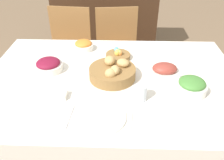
# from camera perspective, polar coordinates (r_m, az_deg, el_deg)

# --- Properties ---
(ground_plane) EXTENTS (12.00, 12.00, 0.00)m
(ground_plane) POSITION_cam_1_polar(r_m,az_deg,el_deg) (2.05, 0.07, -17.05)
(ground_plane) COLOR #7F664C
(dining_table) EXTENTS (1.68, 1.15, 0.75)m
(dining_table) POSITION_cam_1_polar(r_m,az_deg,el_deg) (1.78, 0.08, -9.50)
(dining_table) COLOR white
(dining_table) RESTS_ON ground
(chair_far_left) EXTENTS (0.46, 0.46, 0.90)m
(chair_far_left) POSITION_cam_1_polar(r_m,az_deg,el_deg) (2.49, -10.39, 7.18)
(chair_far_left) COLOR olive
(chair_far_left) RESTS_ON ground
(chair_far_center) EXTENTS (0.46, 0.46, 0.90)m
(chair_far_center) POSITION_cam_1_polar(r_m,az_deg,el_deg) (2.44, 1.33, 7.11)
(chair_far_center) COLOR olive
(chair_far_center) RESTS_ON ground
(sideboard) EXTENTS (1.38, 0.44, 0.96)m
(sideboard) POSITION_cam_1_polar(r_m,az_deg,el_deg) (3.39, -1.66, 14.83)
(sideboard) COLOR #3D2616
(sideboard) RESTS_ON ground
(bread_basket) EXTENTS (0.30, 0.30, 0.12)m
(bread_basket) POSITION_cam_1_polar(r_m,az_deg,el_deg) (1.52, 0.20, 1.91)
(bread_basket) COLOR olive
(bread_basket) RESTS_ON dining_table
(egg_basket) EXTENTS (0.18, 0.18, 0.08)m
(egg_basket) POSITION_cam_1_polar(r_m,az_deg,el_deg) (1.76, 1.43, 6.00)
(egg_basket) COLOR olive
(egg_basket) RESTS_ON dining_table
(ham_platter) EXTENTS (0.25, 0.18, 0.07)m
(ham_platter) POSITION_cam_1_polar(r_m,az_deg,el_deg) (1.63, 12.56, 2.58)
(ham_platter) COLOR white
(ham_platter) RESTS_ON dining_table
(carrot_bowl) EXTENTS (0.15, 0.15, 0.08)m
(carrot_bowl) POSITION_cam_1_polar(r_m,az_deg,el_deg) (1.89, -6.88, 8.27)
(carrot_bowl) COLOR white
(carrot_bowl) RESTS_ON dining_table
(green_salad_bowl) EXTENTS (0.18, 0.18, 0.10)m
(green_salad_bowl) POSITION_cam_1_polar(r_m,az_deg,el_deg) (1.46, 18.56, -1.41)
(green_salad_bowl) COLOR white
(green_salad_bowl) RESTS_ON dining_table
(beet_salad_bowl) EXTENTS (0.19, 0.19, 0.09)m
(beet_salad_bowl) POSITION_cam_1_polar(r_m,az_deg,el_deg) (1.66, -15.02, 3.42)
(beet_salad_bowl) COLOR white
(beet_salad_bowl) RESTS_ON dining_table
(dinner_plate) EXTENTS (0.27, 0.27, 0.01)m
(dinner_plate) POSITION_cam_1_polar(r_m,az_deg,el_deg) (1.25, -2.84, -8.87)
(dinner_plate) COLOR white
(dinner_plate) RESTS_ON dining_table
(fork) EXTENTS (0.02, 0.17, 0.00)m
(fork) POSITION_cam_1_polar(r_m,az_deg,el_deg) (1.27, -10.17, -8.67)
(fork) COLOR silver
(fork) RESTS_ON dining_table
(knife) EXTENTS (0.02, 0.17, 0.00)m
(knife) POSITION_cam_1_polar(r_m,az_deg,el_deg) (1.25, 4.64, -9.11)
(knife) COLOR silver
(knife) RESTS_ON dining_table
(spoon) EXTENTS (0.02, 0.17, 0.00)m
(spoon) POSITION_cam_1_polar(r_m,az_deg,el_deg) (1.25, 6.03, -9.12)
(spoon) COLOR silver
(spoon) RESTS_ON dining_table
(drinking_cup) EXTENTS (0.07, 0.07, 0.10)m
(drinking_cup) POSITION_cam_1_polar(r_m,az_deg,el_deg) (1.34, 6.98, -3.06)
(drinking_cup) COLOR silver
(drinking_cup) RESTS_ON dining_table
(butter_dish) EXTENTS (0.11, 0.07, 0.03)m
(butter_dish) POSITION_cam_1_polar(r_m,az_deg,el_deg) (1.41, -13.13, -3.53)
(butter_dish) COLOR white
(butter_dish) RESTS_ON dining_table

